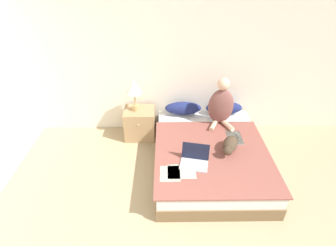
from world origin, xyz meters
The scene contains 9 objects.
wall_back centered at (0.00, 3.25, 1.27)m, with size 5.83×0.05×2.55m.
bed centered at (0.41, 2.20, 0.19)m, with size 1.55×1.95×0.39m.
pillow_near centered at (0.07, 3.05, 0.49)m, with size 0.60×0.22×0.21m.
pillow_far centered at (0.75, 3.05, 0.49)m, with size 0.60×0.22×0.21m.
person_sitting centered at (0.63, 2.78, 0.71)m, with size 0.39×0.38×0.76m.
cat_tabby centered at (0.64, 2.07, 0.49)m, with size 0.32×0.46×0.20m.
laptop_open centered at (0.14, 1.83, 0.44)m, with size 0.40×0.34×0.24m.
nightstand centered at (-0.65, 2.97, 0.26)m, with size 0.49×0.44×0.51m.
table_lamp centered at (-0.71, 2.97, 0.89)m, with size 0.25×0.25×0.52m.
Camera 1 is at (-0.23, -0.69, 2.69)m, focal length 28.00 mm.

